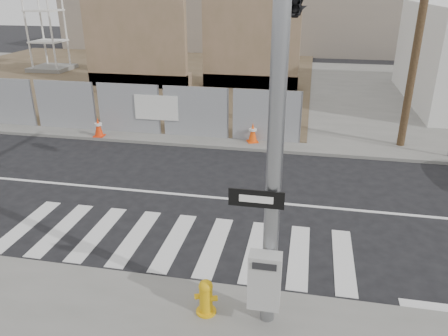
% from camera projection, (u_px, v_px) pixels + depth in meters
% --- Properties ---
extents(ground, '(100.00, 100.00, 0.00)m').
position_uv_depth(ground, '(199.00, 196.00, 12.85)').
color(ground, black).
rests_on(ground, ground).
extents(sidewalk_far, '(50.00, 20.00, 0.12)m').
position_uv_depth(sidewalk_far, '(258.00, 90.00, 25.48)').
color(sidewalk_far, slate).
rests_on(sidewalk_far, ground).
extents(signal_pole, '(0.96, 5.87, 7.00)m').
position_uv_depth(signal_pole, '(290.00, 38.00, 8.70)').
color(signal_pole, gray).
rests_on(signal_pole, sidewalk_near).
extents(chain_link_fence, '(24.60, 0.04, 2.00)m').
position_uv_depth(chain_link_fence, '(2.00, 101.00, 18.73)').
color(chain_link_fence, gray).
rests_on(chain_link_fence, sidewalk_far).
extents(concrete_wall_left, '(6.00, 1.30, 8.00)m').
position_uv_depth(concrete_wall_left, '(135.00, 30.00, 24.61)').
color(concrete_wall_left, brown).
rests_on(concrete_wall_left, sidewalk_far).
extents(concrete_wall_right, '(5.50, 1.30, 8.00)m').
position_uv_depth(concrete_wall_right, '(251.00, 30.00, 24.35)').
color(concrete_wall_right, brown).
rests_on(concrete_wall_right, sidewalk_far).
extents(utility_pole_right, '(1.60, 0.28, 10.00)m').
position_uv_depth(utility_pole_right, '(424.00, 2.00, 14.63)').
color(utility_pole_right, '#4E3B24').
rests_on(utility_pole_right, sidewalk_far).
extents(fire_hydrant, '(0.48, 0.48, 0.72)m').
position_uv_depth(fire_hydrant, '(206.00, 297.00, 8.02)').
color(fire_hydrant, '#E1A80C').
rests_on(fire_hydrant, sidewalk_near).
extents(traffic_cone_c, '(0.42, 0.42, 0.78)m').
position_uv_depth(traffic_cone_c, '(98.00, 127.00, 17.41)').
color(traffic_cone_c, red).
rests_on(traffic_cone_c, sidewalk_far).
extents(traffic_cone_d, '(0.52, 0.52, 0.77)m').
position_uv_depth(traffic_cone_d, '(253.00, 133.00, 16.78)').
color(traffic_cone_d, '#F84E0D').
rests_on(traffic_cone_d, sidewalk_far).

